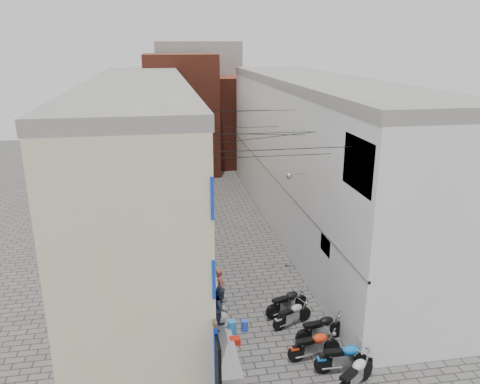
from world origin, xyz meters
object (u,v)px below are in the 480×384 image
motorcycle_g (287,301)px  red_crate (235,341)px  water_jug_near (232,327)px  motorcycle_b (355,374)px  motorcycle_c (344,356)px  motorcycle_e (321,327)px  person_a (220,287)px  person_b (221,307)px  motorcycle_d (314,344)px  motorcycle_f (292,314)px  water_jug_far (245,326)px

motorcycle_g → red_crate: (-2.49, -1.65, -0.47)m
water_jug_near → red_crate: bearing=-90.0°
motorcycle_b → motorcycle_c: 0.94m
water_jug_near → motorcycle_e: bearing=-18.2°
person_a → person_b: bearing=170.8°
motorcycle_e → person_b: 3.86m
motorcycle_d → motorcycle_f: size_ratio=1.09×
person_b → red_crate: (0.40, -0.81, -1.00)m
motorcycle_g → water_jug_far: bearing=-86.0°
motorcycle_e → motorcycle_d: bearing=-42.1°
motorcycle_g → red_crate: motorcycle_g is taller
red_crate → motorcycle_b: bearing=-41.8°
motorcycle_f → water_jug_near: 2.49m
motorcycle_b → person_b: person_b is taller
motorcycle_g → person_b: (-2.89, -0.84, 0.53)m
motorcycle_e → motorcycle_b: bearing=-6.4°
motorcycle_d → motorcycle_e: size_ratio=0.96×
motorcycle_g → person_a: size_ratio=1.22×
motorcycle_d → red_crate: (-2.68, 1.29, -0.45)m
motorcycle_b → motorcycle_g: motorcycle_b is taller
red_crate → person_b: bearing=116.0°
motorcycle_e → person_a: 4.50m
motorcycle_g → water_jug_near: motorcycle_g is taller
person_a → motorcycle_d: bearing=-145.6°
motorcycle_e → person_b: bearing=-118.7°
water_jug_near → water_jug_far: 0.53m
motorcycle_f → motorcycle_g: 0.83m
motorcycle_e → water_jug_far: 2.98m
person_b → red_crate: person_b is taller
water_jug_far → red_crate: water_jug_far is taller
person_a → water_jug_far: person_a is taller
motorcycle_b → red_crate: bearing=-166.6°
motorcycle_b → motorcycle_f: 4.03m
motorcycle_d → person_b: bearing=-130.6°
water_jug_near → motorcycle_d: bearing=-36.7°
motorcycle_d → motorcycle_e: motorcycle_e is taller
motorcycle_c → red_crate: (-3.45, 2.14, -0.48)m
motorcycle_b → red_crate: motorcycle_b is taller
person_a → motorcycle_g: bearing=-110.0°
motorcycle_b → water_jug_far: (-2.93, 3.87, -0.39)m
motorcycle_b → person_a: bearing=178.6°
person_b → red_crate: 1.35m
motorcycle_f → person_b: size_ratio=1.05×
motorcycle_c → motorcycle_g: 3.92m
motorcycle_d → red_crate: bearing=-121.9°
motorcycle_d → water_jug_near: bearing=-132.8°
person_a → water_jug_far: (0.74, -1.68, -0.87)m
motorcycle_d → person_b: person_b is taller
motorcycle_g → motorcycle_e: bearing=0.7°
motorcycle_f → water_jug_far: motorcycle_f is taller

